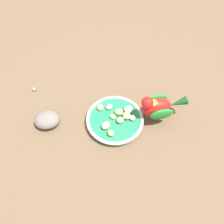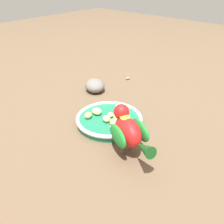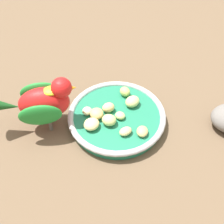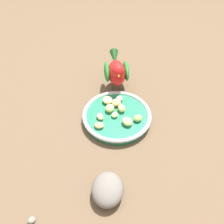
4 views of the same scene
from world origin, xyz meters
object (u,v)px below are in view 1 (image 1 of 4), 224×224
at_px(apple_piece_3, 109,107).
at_px(apple_piece_5, 132,118).
at_px(apple_piece_7, 100,107).
at_px(parrot, 158,106).
at_px(rock_large, 47,120).
at_px(feeding_bowl, 115,120).
at_px(apple_piece_8, 119,112).
at_px(apple_piece_1, 113,116).
at_px(apple_piece_4, 127,116).
at_px(apple_piece_9, 111,133).
at_px(apple_piece_6, 106,125).
at_px(apple_piece_0, 129,110).
at_px(pebble_0, 34,89).
at_px(apple_piece_2, 120,120).

distance_m(apple_piece_3, apple_piece_5, 0.11).
distance_m(apple_piece_3, apple_piece_7, 0.04).
bearing_deg(apple_piece_5, apple_piece_7, -57.17).
xyz_separation_m(parrot, rock_large, (0.38, -0.24, -0.05)).
xyz_separation_m(feeding_bowl, apple_piece_8, (-0.03, -0.02, 0.02)).
height_order(apple_piece_1, rock_large, rock_large).
distance_m(apple_piece_4, apple_piece_8, 0.04).
bearing_deg(apple_piece_9, apple_piece_8, -144.06).
bearing_deg(parrot, apple_piece_6, 4.23).
distance_m(apple_piece_7, apple_piece_9, 0.13).
height_order(apple_piece_1, apple_piece_4, apple_piece_4).
height_order(apple_piece_9, parrot, parrot).
bearing_deg(apple_piece_8, rock_large, -29.01).
relative_size(apple_piece_0, apple_piece_1, 1.55).
distance_m(apple_piece_7, pebble_0, 0.34).
distance_m(apple_piece_2, apple_piece_9, 0.07).
height_order(apple_piece_2, apple_piece_5, apple_piece_2).
relative_size(apple_piece_0, parrot, 0.19).
relative_size(apple_piece_1, pebble_0, 1.21).
distance_m(apple_piece_2, pebble_0, 0.44).
xyz_separation_m(apple_piece_6, apple_piece_9, (0.00, 0.04, -0.00)).
height_order(feeding_bowl, apple_piece_7, apple_piece_7).
bearing_deg(apple_piece_9, apple_piece_4, -164.18).
height_order(apple_piece_4, apple_piece_7, apple_piece_4).
bearing_deg(pebble_0, apple_piece_2, 119.00).
bearing_deg(feeding_bowl, parrot, 152.75).
bearing_deg(apple_piece_0, apple_piece_8, -21.12).
distance_m(apple_piece_5, apple_piece_8, 0.06).
bearing_deg(apple_piece_3, apple_piece_5, 114.12).
distance_m(apple_piece_0, apple_piece_1, 0.07).
bearing_deg(apple_piece_0, apple_piece_1, -11.08).
height_order(feeding_bowl, parrot, parrot).
xyz_separation_m(apple_piece_1, apple_piece_9, (0.05, 0.06, 0.00)).
relative_size(apple_piece_1, apple_piece_4, 0.73).
relative_size(parrot, rock_large, 1.90).
xyz_separation_m(apple_piece_4, rock_large, (0.27, -0.18, -0.01)).
height_order(apple_piece_8, rock_large, rock_large).
relative_size(apple_piece_2, apple_piece_6, 0.81).
relative_size(apple_piece_4, rock_large, 0.32).
bearing_deg(apple_piece_6, apple_piece_0, -176.98).
bearing_deg(apple_piece_1, apple_piece_5, 138.84).
bearing_deg(rock_large, apple_piece_9, 130.41).
bearing_deg(apple_piece_1, apple_piece_7, -75.76).
xyz_separation_m(apple_piece_4, apple_piece_9, (0.10, 0.03, -0.00)).
height_order(apple_piece_3, apple_piece_7, same).
height_order(apple_piece_6, pebble_0, apple_piece_6).
bearing_deg(parrot, apple_piece_5, 1.02).
bearing_deg(apple_piece_8, apple_piece_3, -70.68).
xyz_separation_m(apple_piece_1, apple_piece_7, (0.02, -0.07, 0.00)).
bearing_deg(apple_piece_1, rock_large, -32.56).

